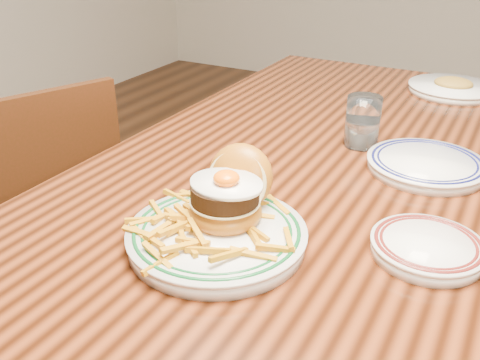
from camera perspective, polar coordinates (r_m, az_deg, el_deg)
The scene contains 7 objects.
table at distance 1.26m, azimuth 8.05°, elevation -0.62°, with size 0.85×1.60×0.75m.
chair_left at distance 1.64m, azimuth -20.07°, elevation -3.58°, with size 0.51×0.51×0.85m.
main_plate at distance 0.87m, azimuth -2.04°, elevation -4.20°, with size 0.29×0.31×0.14m.
side_plate at distance 0.89m, azimuth 19.36°, elevation -6.71°, with size 0.18×0.18×0.03m.
rear_plate at distance 1.18m, azimuth 19.25°, elevation 1.64°, with size 0.24×0.24×0.03m.
water_glass at distance 1.25m, azimuth 12.92°, elevation 5.80°, with size 0.08×0.08×0.12m.
far_plate at distance 1.73m, azimuth 21.74°, elevation 9.13°, with size 0.26×0.26×0.05m.
Camera 1 is at (0.38, -1.05, 1.23)m, focal length 40.00 mm.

